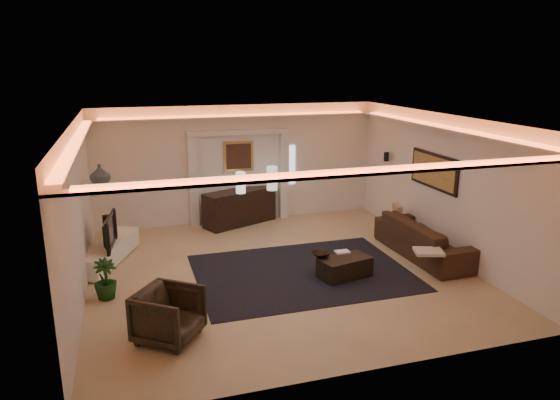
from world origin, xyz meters
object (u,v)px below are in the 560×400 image
object	(u,v)px
console	(240,208)
armchair	(169,315)
sofa	(426,238)
coffee_table	(345,267)

from	to	relation	value
console	armchair	xyz separation A→B (m)	(-2.18, -5.12, -0.02)
console	armchair	distance (m)	5.56
sofa	coffee_table	size ratio (longest dim) A/B	2.69
console	sofa	xyz separation A→B (m)	(3.21, -3.24, -0.03)
sofa	coffee_table	xyz separation A→B (m)	(-2.06, -0.55, -0.17)
armchair	coffee_table	bearing A→B (deg)	-31.76
coffee_table	armchair	size ratio (longest dim) A/B	1.12
coffee_table	armchair	bearing A→B (deg)	-171.26
console	coffee_table	xyz separation A→B (m)	(1.15, -3.79, -0.20)
sofa	armchair	world-z (taller)	armchair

